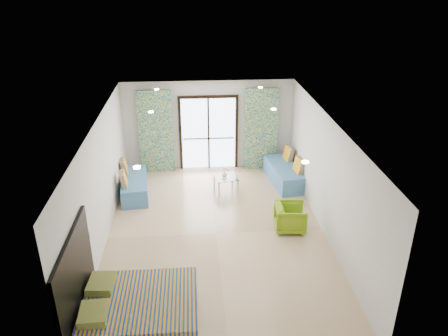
{
  "coord_description": "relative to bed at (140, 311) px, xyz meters",
  "views": [
    {
      "loc": [
        -0.47,
        -8.57,
        5.65
      ],
      "look_at": [
        0.27,
        1.14,
        1.15
      ],
      "focal_mm": 35.0,
      "sensor_mm": 36.0,
      "label": 1
    }
  ],
  "objects": [
    {
      "name": "wall_left",
      "position": [
        -1.02,
        2.7,
        1.07
      ],
      "size": [
        0.01,
        7.5,
        2.7
      ],
      "primitive_type": null,
      "color": "silver",
      "rests_on": "ground"
    },
    {
      "name": "headboard",
      "position": [
        -0.98,
        0.0,
        0.77
      ],
      "size": [
        0.06,
        2.1,
        1.5
      ],
      "primitive_type": "cube",
      "color": "black",
      "rests_on": "floor"
    },
    {
      "name": "vase",
      "position": [
        1.83,
        4.91,
        0.2
      ],
      "size": [
        0.18,
        0.18,
        0.16
      ],
      "primitive_type": "imported",
      "rotation": [
        0.0,
        0.0,
        -0.15
      ],
      "color": "white",
      "rests_on": "coffee_table"
    },
    {
      "name": "downlight_a",
      "position": [
        0.08,
        0.7,
        2.39
      ],
      "size": [
        0.12,
        0.12,
        0.02
      ],
      "primitive_type": "cylinder",
      "color": "#FFE0B2",
      "rests_on": "ceiling"
    },
    {
      "name": "daybed_right",
      "position": [
        3.59,
        5.23,
        -0.0
      ],
      "size": [
        0.94,
        1.9,
        0.9
      ],
      "rotation": [
        0.0,
        0.0,
        0.13
      ],
      "color": "teal",
      "rests_on": "floor"
    },
    {
      "name": "daybed_left",
      "position": [
        -0.64,
        4.84,
        -0.01
      ],
      "size": [
        0.88,
        1.82,
        0.87
      ],
      "rotation": [
        0.0,
        0.0,
        0.12
      ],
      "color": "teal",
      "rests_on": "floor"
    },
    {
      "name": "armchair",
      "position": [
        3.22,
        2.77,
        0.07
      ],
      "size": [
        0.7,
        0.74,
        0.71
      ],
      "primitive_type": "imported",
      "rotation": [
        0.0,
        0.0,
        1.49
      ],
      "color": "#78A114",
      "rests_on": "floor"
    },
    {
      "name": "wall_back",
      "position": [
        1.48,
        6.45,
        1.07
      ],
      "size": [
        5.0,
        0.01,
        2.7
      ],
      "primitive_type": null,
      "color": "silver",
      "rests_on": "ground"
    },
    {
      "name": "switch_plate",
      "position": [
        -0.99,
        1.25,
        0.77
      ],
      "size": [
        0.02,
        0.1,
        0.1
      ],
      "primitive_type": "cube",
      "color": "silver",
      "rests_on": "wall_left"
    },
    {
      "name": "floor",
      "position": [
        1.48,
        2.7,
        -0.28
      ],
      "size": [
        5.0,
        7.5,
        0.01
      ],
      "primitive_type": null,
      "color": "tan",
      "rests_on": "ground"
    },
    {
      "name": "balcony_door",
      "position": [
        1.48,
        6.42,
        0.98
      ],
      "size": [
        1.76,
        0.08,
        2.28
      ],
      "color": "black",
      "rests_on": "floor"
    },
    {
      "name": "downlight_f",
      "position": [
        2.88,
        5.7,
        2.39
      ],
      "size": [
        0.12,
        0.12,
        0.02
      ],
      "primitive_type": "cylinder",
      "color": "#FFE0B2",
      "rests_on": "ceiling"
    },
    {
      "name": "balcony_rail",
      "position": [
        1.48,
        6.43,
        0.67
      ],
      "size": [
        1.52,
        0.03,
        0.04
      ],
      "primitive_type": "cube",
      "color": "#595451",
      "rests_on": "balcony_door"
    },
    {
      "name": "curtain_left",
      "position": [
        -0.07,
        6.27,
        0.97
      ],
      "size": [
        1.0,
        0.1,
        2.5
      ],
      "primitive_type": "cube",
      "color": "white",
      "rests_on": "floor"
    },
    {
      "name": "downlight_b",
      "position": [
        2.88,
        0.7,
        2.39
      ],
      "size": [
        0.12,
        0.12,
        0.02
      ],
      "primitive_type": "cylinder",
      "color": "#FFE0B2",
      "rests_on": "ceiling"
    },
    {
      "name": "downlight_e",
      "position": [
        0.08,
        5.7,
        2.39
      ],
      "size": [
        0.12,
        0.12,
        0.02
      ],
      "primitive_type": "cylinder",
      "color": "#FFE0B2",
      "rests_on": "ceiling"
    },
    {
      "name": "wall_front",
      "position": [
        1.48,
        -1.05,
        1.07
      ],
      "size": [
        5.0,
        0.01,
        2.7
      ],
      "primitive_type": null,
      "color": "silver",
      "rests_on": "ground"
    },
    {
      "name": "downlight_d",
      "position": [
        2.88,
        3.7,
        2.39
      ],
      "size": [
        0.12,
        0.12,
        0.02
      ],
      "primitive_type": "cylinder",
      "color": "#FFE0B2",
      "rests_on": "ceiling"
    },
    {
      "name": "bed",
      "position": [
        0.0,
        0.0,
        0.0
      ],
      "size": [
        1.95,
        1.59,
        0.67
      ],
      "color": "silver",
      "rests_on": "floor"
    },
    {
      "name": "downlight_c",
      "position": [
        0.08,
        3.7,
        2.39
      ],
      "size": [
        0.12,
        0.12,
        0.02
      ],
      "primitive_type": "cylinder",
      "color": "#FFE0B2",
      "rests_on": "ceiling"
    },
    {
      "name": "coffee_table",
      "position": [
        1.87,
        4.88,
        0.08
      ],
      "size": [
        0.71,
        0.71,
        0.7
      ],
      "rotation": [
        0.0,
        0.0,
        0.19
      ],
      "color": "silver",
      "rests_on": "floor"
    },
    {
      "name": "wall_right",
      "position": [
        3.98,
        2.7,
        1.07
      ],
      "size": [
        0.01,
        7.5,
        2.7
      ],
      "primitive_type": null,
      "color": "silver",
      "rests_on": "ground"
    },
    {
      "name": "ceiling",
      "position": [
        1.48,
        2.7,
        2.42
      ],
      "size": [
        5.0,
        7.5,
        0.01
      ],
      "primitive_type": null,
      "color": "silver",
      "rests_on": "ground"
    },
    {
      "name": "curtain_right",
      "position": [
        3.03,
        6.27,
        0.97
      ],
      "size": [
        1.0,
        0.1,
        2.5
      ],
      "primitive_type": "cube",
      "color": "white",
      "rests_on": "floor"
    }
  ]
}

